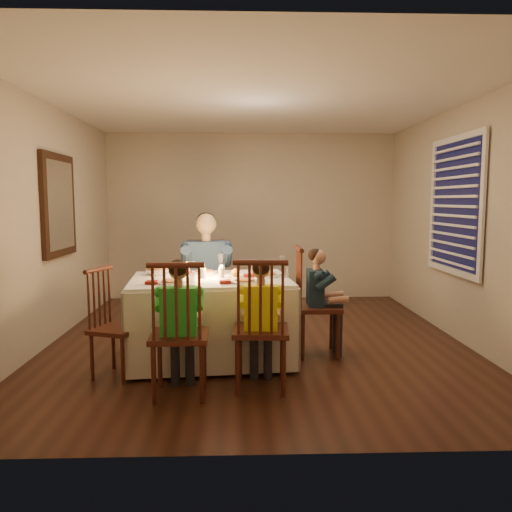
{
  "coord_description": "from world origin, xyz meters",
  "views": [
    {
      "loc": [
        -0.19,
        -5.4,
        1.55
      ],
      "look_at": [
        -0.0,
        0.15,
        0.93
      ],
      "focal_mm": 35.0,
      "sensor_mm": 36.0,
      "label": 1
    }
  ],
  "objects_px": {
    "chair_extra": "(119,376)",
    "adult": "(207,336)",
    "chair_end": "(317,354)",
    "child_green": "(181,395)",
    "chair_near_left": "(181,395)",
    "serving_bowl": "(158,272)",
    "chair_adult": "(207,336)",
    "dining_table": "(211,302)",
    "child_yellow": "(261,388)",
    "child_teal": "(317,354)",
    "chair_near_right": "(261,388)"
  },
  "relations": [
    {
      "from": "chair_extra",
      "to": "adult",
      "type": "xyz_separation_m",
      "value": [
        0.71,
        1.3,
        0.0
      ]
    },
    {
      "from": "chair_end",
      "to": "child_green",
      "type": "height_order",
      "value": "same"
    },
    {
      "from": "chair_near_left",
      "to": "child_green",
      "type": "relative_size",
      "value": 1.0
    },
    {
      "from": "chair_extra",
      "to": "serving_bowl",
      "type": "height_order",
      "value": "serving_bowl"
    },
    {
      "from": "chair_extra",
      "to": "child_green",
      "type": "distance_m",
      "value": 0.75
    },
    {
      "from": "serving_bowl",
      "to": "chair_extra",
      "type": "bearing_deg",
      "value": -110.44
    },
    {
      "from": "chair_adult",
      "to": "serving_bowl",
      "type": "bearing_deg",
      "value": -130.56
    },
    {
      "from": "dining_table",
      "to": "child_yellow",
      "type": "height_order",
      "value": "dining_table"
    },
    {
      "from": "dining_table",
      "to": "chair_extra",
      "type": "height_order",
      "value": "dining_table"
    },
    {
      "from": "dining_table",
      "to": "adult",
      "type": "height_order",
      "value": "dining_table"
    },
    {
      "from": "chair_end",
      "to": "child_teal",
      "type": "bearing_deg",
      "value": 0.0
    },
    {
      "from": "chair_adult",
      "to": "adult",
      "type": "height_order",
      "value": "adult"
    },
    {
      "from": "chair_extra",
      "to": "adult",
      "type": "height_order",
      "value": "adult"
    },
    {
      "from": "chair_near_right",
      "to": "chair_end",
      "type": "xyz_separation_m",
      "value": [
        0.61,
        0.89,
        0.0
      ]
    },
    {
      "from": "dining_table",
      "to": "child_teal",
      "type": "height_order",
      "value": "dining_table"
    },
    {
      "from": "chair_near_left",
      "to": "child_yellow",
      "type": "distance_m",
      "value": 0.67
    },
    {
      "from": "chair_adult",
      "to": "chair_extra",
      "type": "xyz_separation_m",
      "value": [
        -0.71,
        -1.3,
        0.0
      ]
    },
    {
      "from": "chair_near_left",
      "to": "chair_end",
      "type": "relative_size",
      "value": 1.0
    },
    {
      "from": "chair_near_left",
      "to": "chair_adult",
      "type": "bearing_deg",
      "value": -94.67
    },
    {
      "from": "chair_adult",
      "to": "chair_extra",
      "type": "relative_size",
      "value": 1.13
    },
    {
      "from": "dining_table",
      "to": "chair_adult",
      "type": "height_order",
      "value": "dining_table"
    },
    {
      "from": "chair_adult",
      "to": "adult",
      "type": "bearing_deg",
      "value": 0.0
    },
    {
      "from": "chair_end",
      "to": "adult",
      "type": "relative_size",
      "value": 0.78
    },
    {
      "from": "serving_bowl",
      "to": "chair_near_right",
      "type": "bearing_deg",
      "value": -44.95
    },
    {
      "from": "child_teal",
      "to": "serving_bowl",
      "type": "bearing_deg",
      "value": 86.63
    },
    {
      "from": "chair_extra",
      "to": "adult",
      "type": "distance_m",
      "value": 1.48
    },
    {
      "from": "child_green",
      "to": "serving_bowl",
      "type": "distance_m",
      "value": 1.45
    },
    {
      "from": "child_green",
      "to": "child_yellow",
      "type": "height_order",
      "value": "child_green"
    },
    {
      "from": "adult",
      "to": "serving_bowl",
      "type": "bearing_deg",
      "value": -130.56
    },
    {
      "from": "adult",
      "to": "chair_adult",
      "type": "bearing_deg",
      "value": 0.0
    },
    {
      "from": "chair_near_right",
      "to": "chair_end",
      "type": "height_order",
      "value": "same"
    },
    {
      "from": "chair_adult",
      "to": "child_yellow",
      "type": "height_order",
      "value": "chair_adult"
    },
    {
      "from": "dining_table",
      "to": "chair_adult",
      "type": "xyz_separation_m",
      "value": [
        -0.09,
        0.85,
        -0.58
      ]
    },
    {
      "from": "child_yellow",
      "to": "chair_near_left",
      "type": "bearing_deg",
      "value": 15.04
    },
    {
      "from": "dining_table",
      "to": "chair_near_left",
      "type": "relative_size",
      "value": 1.5
    },
    {
      "from": "chair_near_left",
      "to": "chair_near_right",
      "type": "distance_m",
      "value": 0.67
    },
    {
      "from": "chair_near_left",
      "to": "serving_bowl",
      "type": "height_order",
      "value": "serving_bowl"
    },
    {
      "from": "child_green",
      "to": "dining_table",
      "type": "bearing_deg",
      "value": -103.46
    },
    {
      "from": "child_teal",
      "to": "serving_bowl",
      "type": "height_order",
      "value": "serving_bowl"
    },
    {
      "from": "chair_adult",
      "to": "child_yellow",
      "type": "distance_m",
      "value": 1.7
    },
    {
      "from": "adult",
      "to": "dining_table",
      "type": "bearing_deg",
      "value": -88.2
    },
    {
      "from": "serving_bowl",
      "to": "chair_end",
      "type": "bearing_deg",
      "value": -3.79
    },
    {
      "from": "child_yellow",
      "to": "child_green",
      "type": "bearing_deg",
      "value": 15.04
    },
    {
      "from": "adult",
      "to": "chair_near_right",
      "type": "bearing_deg",
      "value": -75.65
    },
    {
      "from": "dining_table",
      "to": "chair_near_right",
      "type": "bearing_deg",
      "value": -64.93
    },
    {
      "from": "child_yellow",
      "to": "child_teal",
      "type": "height_order",
      "value": "child_yellow"
    },
    {
      "from": "dining_table",
      "to": "chair_extra",
      "type": "bearing_deg",
      "value": -155.94
    },
    {
      "from": "dining_table",
      "to": "chair_adult",
      "type": "relative_size",
      "value": 1.5
    },
    {
      "from": "child_green",
      "to": "child_yellow",
      "type": "xyz_separation_m",
      "value": [
        0.65,
        0.14,
        0.0
      ]
    },
    {
      "from": "child_green",
      "to": "chair_near_right",
      "type": "bearing_deg",
      "value": -169.35
    }
  ]
}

